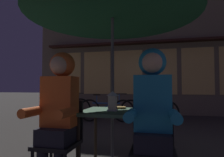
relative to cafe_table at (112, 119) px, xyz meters
The scene contains 12 objects.
cafe_table is the anchor object (origin of this frame).
patio_umbrella 1.42m from the cafe_table, ahead, with size 2.10×2.10×2.31m.
lantern 0.23m from the cafe_table, 74.52° to the right, with size 0.11×0.11×0.23m.
chair_left 0.62m from the cafe_table, 142.45° to the right, with size 0.40×0.40×0.87m.
chair_right 0.62m from the cafe_table, 37.55° to the right, with size 0.40×0.40×0.87m.
person_left_hooded 0.67m from the cafe_table, 138.43° to the right, with size 0.45×0.56×1.40m.
person_right_hooded 0.67m from the cafe_table, 41.57° to the right, with size 0.45×0.56×1.40m.
shopfront_building 5.97m from the cafe_table, 82.13° to the left, with size 10.00×0.93×6.20m.
bicycle_nearest 4.18m from the cafe_table, 124.31° to the left, with size 1.64×0.46×0.84m.
bicycle_second 3.38m from the cafe_table, 105.80° to the left, with size 1.68×0.18×0.84m.
bicycle_third 3.33m from the cafe_table, 84.68° to the left, with size 1.68×0.21×0.84m.
book 0.23m from the cafe_table, 82.61° to the left, with size 0.20×0.14×0.02m, color olive.
Camera 1 is at (0.50, -2.26, 1.02)m, focal length 30.69 mm.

